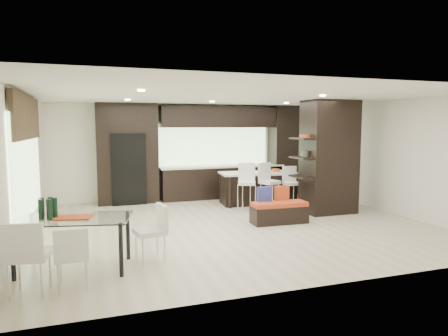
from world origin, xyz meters
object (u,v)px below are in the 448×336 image
object	(u,v)px
stool_right	(291,191)
chair_far	(29,260)
kitchen_island	(258,188)
chair_end	(150,236)
stool_left	(247,192)
bench	(279,213)
stool_mid	(270,190)
floor_vase	(321,189)
dining_table	(75,244)
chair_near	(73,260)

from	to	relation	value
stool_right	chair_far	world-z (taller)	chair_far
kitchen_island	chair_end	bearing A→B (deg)	-126.02
stool_left	chair_end	distance (m)	4.13
bench	chair_end	bearing A→B (deg)	-150.24
stool_mid	floor_vase	size ratio (longest dim) A/B	0.78
stool_mid	floor_vase	bearing A→B (deg)	-69.14
dining_table	chair_far	bearing A→B (deg)	-110.70
stool_right	chair_near	size ratio (longest dim) A/B	1.12
stool_mid	bench	bearing A→B (deg)	-127.71
kitchen_island	dining_table	xyz separation A→B (m)	(-4.53, -3.77, -0.04)
kitchen_island	chair_end	size ratio (longest dim) A/B	2.51
chair_end	kitchen_island	bearing A→B (deg)	-52.31
bench	chair_near	distance (m)	4.70
chair_end	floor_vase	bearing A→B (deg)	-74.66
floor_vase	chair_near	distance (m)	6.08
stool_left	chair_near	size ratio (longest dim) A/B	1.25
stool_mid	dining_table	bearing A→B (deg)	-166.92
stool_left	chair_near	xyz separation A→B (m)	(-3.91, -3.76, -0.09)
stool_mid	chair_far	distance (m)	6.30
floor_vase	chair_far	size ratio (longest dim) A/B	1.36
floor_vase	chair_end	xyz separation A→B (m)	(-4.31, -2.04, -0.19)
chair_far	kitchen_island	bearing A→B (deg)	51.62
floor_vase	chair_near	world-z (taller)	floor_vase
kitchen_island	floor_vase	world-z (taller)	floor_vase
chair_far	stool_left	bearing A→B (deg)	50.28
floor_vase	dining_table	distance (m)	5.78
dining_table	bench	bearing A→B (deg)	33.45
stool_left	stool_mid	world-z (taller)	stool_left
kitchen_island	stool_left	xyz separation A→B (m)	(-0.62, -0.75, 0.05)
kitchen_island	chair_far	world-z (taller)	chair_far
chair_end	stool_right	bearing A→B (deg)	-63.09
kitchen_island	bench	world-z (taller)	kitchen_island
kitchen_island	chair_end	world-z (taller)	kitchen_island
stool_right	chair_far	distance (m)	6.82
stool_right	dining_table	size ratio (longest dim) A/B	0.53
stool_left	stool_right	xyz separation A→B (m)	(1.25, 0.02, -0.05)
stool_right	kitchen_island	bearing A→B (deg)	139.38
stool_mid	bench	size ratio (longest dim) A/B	0.78
bench	chair_near	bearing A→B (deg)	-148.56
stool_left	bench	distance (m)	1.48
stool_left	floor_vase	world-z (taller)	floor_vase
chair_near	chair_far	distance (m)	0.50
floor_vase	chair_near	bearing A→B (deg)	-152.84
stool_left	bench	bearing A→B (deg)	-61.23
bench	floor_vase	bearing A→B (deg)	21.19
chair_far	chair_end	xyz separation A→B (m)	(1.59, 0.77, -0.03)
bench	dining_table	size ratio (longest dim) A/B	0.76
bench	dining_table	distance (m)	4.38
stool_right	floor_vase	bearing A→B (deg)	-67.36
bench	floor_vase	world-z (taller)	floor_vase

